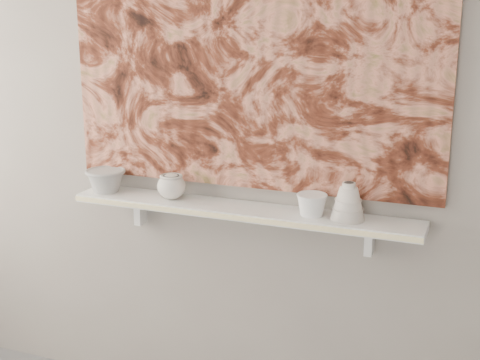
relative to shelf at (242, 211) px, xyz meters
The scene contains 11 objects.
wall_back 0.45m from the shelf, 90.00° to the left, with size 3.60×3.60×0.00m, color gray.
shelf is the anchor object (origin of this frame).
shelf_stripe 0.09m from the shelf, 90.00° to the right, with size 1.40×0.01×0.02m, color beige.
bracket_left 0.50m from the shelf, behind, with size 0.03×0.06×0.12m, color silver.
bracket_right 0.50m from the shelf, ahead, with size 0.03×0.06×0.12m, color silver.
painting 0.63m from the shelf, 90.00° to the left, with size 1.50×0.03×1.10m, color #5D2717.
house_motif 0.55m from the shelf, ahead, with size 0.09×0.00×0.08m, color black.
bowl_grey 0.61m from the shelf, behind, with size 0.17×0.17×0.10m, color gray, non-canonical shape.
cup_cream 0.31m from the shelf, behind, with size 0.11×0.11×0.10m, color beige, non-canonical shape.
bell_vessel 0.42m from the shelf, ahead, with size 0.13×0.13×0.14m, color silver, non-canonical shape.
bowl_white 0.29m from the shelf, ahead, with size 0.12×0.12×0.08m, color white, non-canonical shape.
Camera 1 is at (0.89, -0.80, 1.71)m, focal length 50.00 mm.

